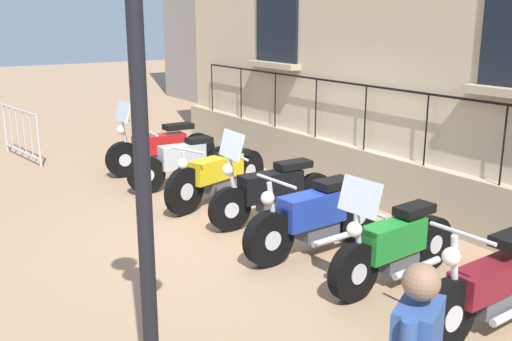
{
  "coord_description": "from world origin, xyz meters",
  "views": [
    {
      "loc": [
        4.3,
        6.45,
        2.84
      ],
      "look_at": [
        -0.01,
        0.0,
        0.8
      ],
      "focal_mm": 41.29,
      "sensor_mm": 36.0,
      "label": 1
    }
  ],
  "objects_px": {
    "motorcycle_black": "(272,191)",
    "crowd_barrier": "(21,132)",
    "motorcycle_maroon": "(491,288)",
    "lamppost": "(135,26)",
    "motorcycle_green": "(394,247)",
    "motorcycle_silver": "(184,163)",
    "motorcycle_red": "(161,148)",
    "motorcycle_blue": "(314,218)",
    "motorcycle_yellow": "(218,175)"
  },
  "relations": [
    {
      "from": "motorcycle_blue",
      "to": "motorcycle_maroon",
      "type": "relative_size",
      "value": 1.07
    },
    {
      "from": "motorcycle_blue",
      "to": "crowd_barrier",
      "type": "bearing_deg",
      "value": -75.36
    },
    {
      "from": "motorcycle_green",
      "to": "lamppost",
      "type": "distance_m",
      "value": 4.08
    },
    {
      "from": "motorcycle_yellow",
      "to": "motorcycle_black",
      "type": "height_order",
      "value": "motorcycle_black"
    },
    {
      "from": "motorcycle_maroon",
      "to": "lamppost",
      "type": "bearing_deg",
      "value": -5.27
    },
    {
      "from": "motorcycle_black",
      "to": "motorcycle_maroon",
      "type": "height_order",
      "value": "motorcycle_black"
    },
    {
      "from": "motorcycle_silver",
      "to": "motorcycle_yellow",
      "type": "xyz_separation_m",
      "value": [
        -0.04,
        1.06,
        0.03
      ]
    },
    {
      "from": "motorcycle_blue",
      "to": "lamppost",
      "type": "distance_m",
      "value": 4.38
    },
    {
      "from": "motorcycle_silver",
      "to": "motorcycle_blue",
      "type": "relative_size",
      "value": 0.97
    },
    {
      "from": "motorcycle_maroon",
      "to": "lamppost",
      "type": "height_order",
      "value": "lamppost"
    },
    {
      "from": "motorcycle_red",
      "to": "motorcycle_silver",
      "type": "distance_m",
      "value": 1.22
    },
    {
      "from": "motorcycle_black",
      "to": "crowd_barrier",
      "type": "xyz_separation_m",
      "value": [
        2.05,
        -5.93,
        0.11
      ]
    },
    {
      "from": "lamppost",
      "to": "motorcycle_yellow",
      "type": "bearing_deg",
      "value": -124.67
    },
    {
      "from": "lamppost",
      "to": "crowd_barrier",
      "type": "relative_size",
      "value": 2.06
    },
    {
      "from": "motorcycle_blue",
      "to": "motorcycle_maroon",
      "type": "height_order",
      "value": "motorcycle_maroon"
    },
    {
      "from": "motorcycle_silver",
      "to": "motorcycle_black",
      "type": "height_order",
      "value": "motorcycle_black"
    },
    {
      "from": "motorcycle_maroon",
      "to": "lamppost",
      "type": "xyz_separation_m",
      "value": [
        3.22,
        -0.3,
        2.37
      ]
    },
    {
      "from": "motorcycle_black",
      "to": "motorcycle_red",
      "type": "bearing_deg",
      "value": -88.33
    },
    {
      "from": "motorcycle_silver",
      "to": "motorcycle_blue",
      "type": "distance_m",
      "value": 3.42
    },
    {
      "from": "crowd_barrier",
      "to": "motorcycle_yellow",
      "type": "bearing_deg",
      "value": 111.46
    },
    {
      "from": "crowd_barrier",
      "to": "motorcycle_maroon",
      "type": "bearing_deg",
      "value": 102.02
    },
    {
      "from": "motorcycle_yellow",
      "to": "motorcycle_blue",
      "type": "xyz_separation_m",
      "value": [
        0.01,
        2.37,
        -0.02
      ]
    },
    {
      "from": "motorcycle_silver",
      "to": "motorcycle_maroon",
      "type": "bearing_deg",
      "value": 91.97
    },
    {
      "from": "motorcycle_yellow",
      "to": "motorcycle_green",
      "type": "relative_size",
      "value": 1.1
    },
    {
      "from": "motorcycle_silver",
      "to": "motorcycle_blue",
      "type": "height_order",
      "value": "motorcycle_silver"
    },
    {
      "from": "motorcycle_yellow",
      "to": "crowd_barrier",
      "type": "distance_m",
      "value": 5.09
    },
    {
      "from": "motorcycle_blue",
      "to": "crowd_barrier",
      "type": "relative_size",
      "value": 1.1
    },
    {
      "from": "motorcycle_red",
      "to": "motorcycle_green",
      "type": "relative_size",
      "value": 1.13
    },
    {
      "from": "motorcycle_red",
      "to": "motorcycle_blue",
      "type": "relative_size",
      "value": 1.03
    },
    {
      "from": "motorcycle_yellow",
      "to": "motorcycle_black",
      "type": "distance_m",
      "value": 1.21
    },
    {
      "from": "motorcycle_black",
      "to": "lamppost",
      "type": "xyz_separation_m",
      "value": [
        3.26,
        3.24,
        2.34
      ]
    },
    {
      "from": "motorcycle_red",
      "to": "motorcycle_maroon",
      "type": "distance_m",
      "value": 7.0
    },
    {
      "from": "lamppost",
      "to": "motorcycle_blue",
      "type": "bearing_deg",
      "value": -145.94
    },
    {
      "from": "motorcycle_red",
      "to": "motorcycle_green",
      "type": "xyz_separation_m",
      "value": [
        -0.04,
        5.82,
        -0.02
      ]
    },
    {
      "from": "motorcycle_black",
      "to": "motorcycle_green",
      "type": "bearing_deg",
      "value": 88.63
    },
    {
      "from": "motorcycle_green",
      "to": "crowd_barrier",
      "type": "xyz_separation_m",
      "value": [
        1.99,
        -8.28,
        0.14
      ]
    },
    {
      "from": "motorcycle_silver",
      "to": "motorcycle_blue",
      "type": "xyz_separation_m",
      "value": [
        -0.04,
        3.42,
        0.01
      ]
    },
    {
      "from": "motorcycle_green",
      "to": "motorcycle_maroon",
      "type": "relative_size",
      "value": 0.98
    },
    {
      "from": "motorcycle_silver",
      "to": "motorcycle_red",
      "type": "bearing_deg",
      "value": -96.32
    },
    {
      "from": "motorcycle_yellow",
      "to": "lamppost",
      "type": "relative_size",
      "value": 0.54
    },
    {
      "from": "motorcycle_red",
      "to": "motorcycle_black",
      "type": "distance_m",
      "value": 3.46
    },
    {
      "from": "motorcycle_black",
      "to": "motorcycle_maroon",
      "type": "relative_size",
      "value": 1.04
    },
    {
      "from": "motorcycle_red",
      "to": "motorcycle_black",
      "type": "relative_size",
      "value": 1.06
    },
    {
      "from": "motorcycle_silver",
      "to": "lamppost",
      "type": "relative_size",
      "value": 0.52
    },
    {
      "from": "motorcycle_blue",
      "to": "motorcycle_yellow",
      "type": "bearing_deg",
      "value": -90.13
    },
    {
      "from": "motorcycle_yellow",
      "to": "crowd_barrier",
      "type": "relative_size",
      "value": 1.11
    },
    {
      "from": "motorcycle_green",
      "to": "crowd_barrier",
      "type": "relative_size",
      "value": 1.01
    },
    {
      "from": "motorcycle_red",
      "to": "motorcycle_blue",
      "type": "bearing_deg",
      "value": 88.83
    },
    {
      "from": "motorcycle_maroon",
      "to": "crowd_barrier",
      "type": "relative_size",
      "value": 1.03
    },
    {
      "from": "motorcycle_red",
      "to": "motorcycle_yellow",
      "type": "height_order",
      "value": "motorcycle_red"
    }
  ]
}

